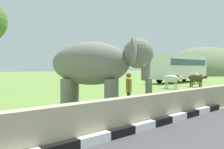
% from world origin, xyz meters
% --- Properties ---
extents(barrier_parapet, '(28.00, 0.36, 1.00)m').
position_xyz_m(barrier_parapet, '(2.00, 3.99, 0.50)').
color(barrier_parapet, tan).
rests_on(barrier_parapet, ground_plane).
extents(elephant, '(3.76, 3.89, 3.00)m').
position_xyz_m(elephant, '(3.10, 6.24, 1.98)').
color(elephant, slate).
rests_on(elephant, ground_plane).
extents(person_handler, '(0.50, 0.54, 1.66)m').
position_xyz_m(person_handler, '(4.59, 6.11, 0.93)').
color(person_handler, navy).
rests_on(person_handler, ground_plane).
extents(bus_white, '(9.17, 2.75, 3.50)m').
position_xyz_m(bus_white, '(22.60, 14.76, 2.08)').
color(bus_white, silver).
rests_on(bus_white, ground_plane).
extents(cow_near, '(0.69, 1.90, 1.23)m').
position_xyz_m(cow_near, '(17.80, 10.06, 0.87)').
color(cow_near, '#473323').
rests_on(cow_near, ground_plane).
extents(cow_mid, '(0.74, 1.91, 1.23)m').
position_xyz_m(cow_mid, '(14.42, 10.57, 0.87)').
color(cow_mid, beige).
rests_on(cow_mid, ground_plane).
extents(cow_far, '(1.83, 1.34, 1.23)m').
position_xyz_m(cow_far, '(21.65, 12.12, 0.87)').
color(cow_far, tan).
rests_on(cow_far, ground_plane).
extents(hill_east, '(26.62, 21.30, 15.08)m').
position_xyz_m(hill_east, '(55.00, 27.51, 0.00)').
color(hill_east, '#667453').
rests_on(hill_east, ground_plane).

